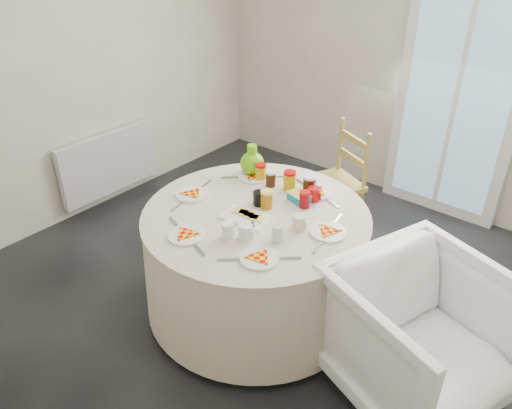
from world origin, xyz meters
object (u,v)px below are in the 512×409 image
Objects in this scene: table at (256,261)px; wooden_chair at (333,180)px; armchair at (420,336)px; green_pitcher at (252,157)px; radiator at (111,163)px.

wooden_chair is at bearing 96.33° from table.
green_pitcher is at bearing 96.23° from armchair.
wooden_chair is (1.80, 0.84, 0.09)m from radiator.
armchair is (3.02, -0.23, 0.01)m from radiator.
green_pitcher reaches higher than armchair.
radiator is at bearing 105.05° from armchair.
radiator is 1.16× the size of armchair.
wooden_chair is 1.06× the size of armchair.
radiator is at bearing 161.68° from green_pitcher.
table is (1.92, -0.27, -0.01)m from radiator.
green_pitcher reaches higher than wooden_chair.
radiator is 1.98m from wooden_chair.
radiator is 1.64m from green_pitcher.
wooden_chair reaches higher than armchair.
wooden_chair is 1.62m from armchair.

